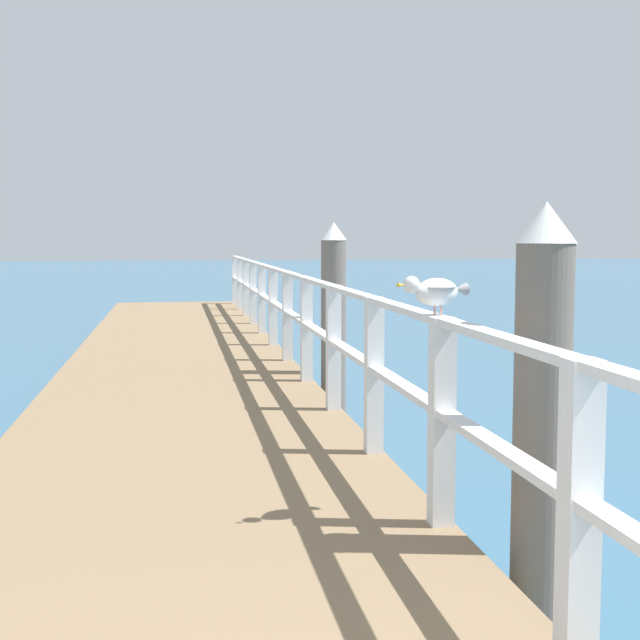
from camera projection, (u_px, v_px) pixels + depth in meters
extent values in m
cube|color=#846B4C|center=(181.00, 382.00, 10.93)|extent=(2.79, 21.04, 0.47)
cube|color=white|center=(579.00, 516.00, 3.11)|extent=(0.12, 0.12, 1.11)
cube|color=white|center=(442.00, 422.00, 4.71)|extent=(0.12, 0.12, 1.11)
cube|color=white|center=(374.00, 375.00, 6.30)|extent=(0.12, 0.12, 1.11)
cube|color=white|center=(333.00, 348.00, 7.89)|extent=(0.12, 0.12, 1.11)
cube|color=white|center=(307.00, 329.00, 9.48)|extent=(0.12, 0.12, 1.11)
cube|color=white|center=(287.00, 316.00, 11.07)|extent=(0.12, 0.12, 1.11)
cube|color=white|center=(273.00, 306.00, 12.66)|extent=(0.12, 0.12, 1.11)
cube|color=white|center=(262.00, 299.00, 14.26)|extent=(0.12, 0.12, 1.11)
cube|color=white|center=(253.00, 292.00, 15.85)|extent=(0.12, 0.12, 1.11)
cube|color=white|center=(246.00, 287.00, 17.44)|extent=(0.12, 0.12, 1.11)
cube|color=white|center=(240.00, 283.00, 19.03)|extent=(0.12, 0.12, 1.11)
cube|color=white|center=(235.00, 280.00, 20.62)|extent=(0.12, 0.12, 1.11)
cube|color=white|center=(287.00, 273.00, 11.02)|extent=(0.10, 19.44, 0.04)
cube|color=white|center=(287.00, 312.00, 11.07)|extent=(0.10, 19.44, 0.04)
cylinder|color=#6B6056|center=(541.00, 445.00, 4.37)|extent=(0.28, 0.28, 1.97)
cone|color=white|center=(546.00, 222.00, 4.27)|extent=(0.29, 0.29, 0.20)
cylinder|color=#6B6056|center=(333.00, 328.00, 10.04)|extent=(0.28, 0.28, 1.97)
cone|color=white|center=(334.00, 231.00, 9.94)|extent=(0.29, 0.29, 0.20)
ellipsoid|color=white|center=(437.00, 292.00, 4.76)|extent=(0.31, 0.23, 0.15)
sphere|color=white|center=(411.00, 285.00, 4.66)|extent=(0.09, 0.09, 0.09)
cone|color=gold|center=(402.00, 285.00, 4.63)|extent=(0.06, 0.04, 0.02)
cone|color=#939399|center=(460.00, 289.00, 4.86)|extent=(0.10, 0.10, 0.07)
ellipsoid|color=#939399|center=(437.00, 287.00, 4.76)|extent=(0.28, 0.25, 0.04)
cylinder|color=tan|center=(441.00, 311.00, 4.76)|extent=(0.01, 0.01, 0.05)
cylinder|color=tan|center=(435.00, 310.00, 4.80)|extent=(0.01, 0.01, 0.05)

